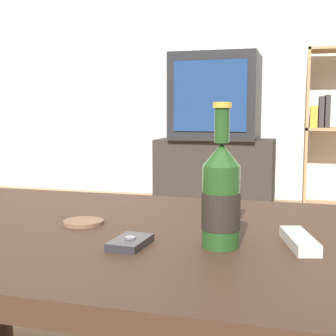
{
  "coord_description": "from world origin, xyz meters",
  "views": [
    {
      "loc": [
        0.35,
        -0.88,
        0.71
      ],
      "look_at": [
        0.04,
        0.22,
        0.58
      ],
      "focal_mm": 50.0,
      "sensor_mm": 36.0,
      "label": 1
    }
  ],
  "objects_px": {
    "television": "(216,97)",
    "beer_bottle": "(221,196)",
    "remote_control": "(299,241)",
    "cell_phone": "(130,242)",
    "tv_stand": "(215,171)"
  },
  "relations": [
    {
      "from": "remote_control",
      "to": "cell_phone",
      "type": "bearing_deg",
      "value": -178.9
    },
    {
      "from": "beer_bottle",
      "to": "cell_phone",
      "type": "relative_size",
      "value": 2.64
    },
    {
      "from": "television",
      "to": "cell_phone",
      "type": "bearing_deg",
      "value": -83.04
    },
    {
      "from": "television",
      "to": "beer_bottle",
      "type": "bearing_deg",
      "value": -79.85
    },
    {
      "from": "beer_bottle",
      "to": "remote_control",
      "type": "distance_m",
      "value": 0.16
    },
    {
      "from": "cell_phone",
      "to": "television",
      "type": "bearing_deg",
      "value": 100.24
    },
    {
      "from": "television",
      "to": "remote_control",
      "type": "distance_m",
      "value": 2.85
    },
    {
      "from": "tv_stand",
      "to": "cell_phone",
      "type": "xyz_separation_m",
      "value": [
        0.35,
        -2.85,
        0.23
      ]
    },
    {
      "from": "television",
      "to": "beer_bottle",
      "type": "distance_m",
      "value": 2.86
    },
    {
      "from": "tv_stand",
      "to": "television",
      "type": "xyz_separation_m",
      "value": [
        0.0,
        -0.0,
        0.58
      ]
    },
    {
      "from": "tv_stand",
      "to": "remote_control",
      "type": "distance_m",
      "value": 2.84
    },
    {
      "from": "tv_stand",
      "to": "beer_bottle",
      "type": "bearing_deg",
      "value": -79.86
    },
    {
      "from": "television",
      "to": "beer_bottle",
      "type": "height_order",
      "value": "television"
    },
    {
      "from": "cell_phone",
      "to": "remote_control",
      "type": "distance_m",
      "value": 0.3
    },
    {
      "from": "tv_stand",
      "to": "television",
      "type": "relative_size",
      "value": 1.38
    }
  ]
}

